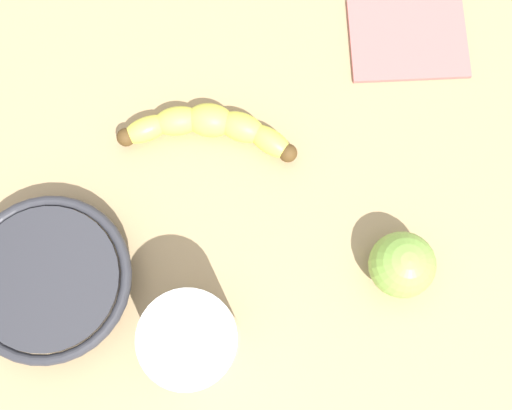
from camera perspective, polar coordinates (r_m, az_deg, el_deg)
wooden_tabletop at (r=72.76cm, az=-3.97°, el=1.82°), size 120.00×120.00×3.00cm
banana at (r=71.22cm, az=-4.40°, el=7.22°), size 20.82×6.50×3.90cm
smoothie_glass at (r=63.98cm, az=-5.95°, el=-12.30°), size 9.56×9.56×10.77cm
ceramic_bowl at (r=70.26cm, az=-18.59°, el=-6.58°), size 18.14×18.14×4.28cm
green_apple_fruit at (r=67.60cm, az=13.42°, el=-5.43°), size 7.18×7.18×7.18cm
folded_napkin at (r=79.49cm, az=13.96°, el=14.79°), size 15.73×12.92×0.60cm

